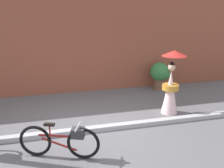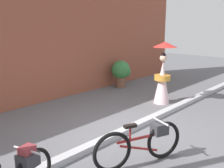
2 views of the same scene
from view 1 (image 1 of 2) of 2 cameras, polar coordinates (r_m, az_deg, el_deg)
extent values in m
plane|color=slate|center=(7.11, -4.04, -9.84)|extent=(30.00, 30.00, 0.00)
cube|color=brown|center=(9.99, -8.33, 10.07)|extent=(14.00, 0.40, 4.14)
cube|color=#B2B2B7|center=(7.08, -4.05, -9.40)|extent=(14.00, 0.20, 0.12)
torus|color=black|center=(5.83, -6.01, -12.25)|extent=(0.68, 0.32, 0.70)
torus|color=black|center=(6.12, -15.71, -11.36)|extent=(0.68, 0.32, 0.70)
cube|color=maroon|center=(5.89, -11.06, -10.62)|extent=(0.82, 0.35, 0.04)
cube|color=maroon|center=(5.97, -10.96, -12.25)|extent=(0.72, 0.30, 0.27)
cylinder|color=maroon|center=(5.89, -12.87, -9.50)|extent=(0.03, 0.03, 0.29)
cube|color=black|center=(5.83, -12.96, -8.24)|extent=(0.24, 0.16, 0.05)
cylinder|color=silver|center=(5.68, -7.16, -8.80)|extent=(0.20, 0.46, 0.03)
cube|color=#333338|center=(5.74, -7.11, -10.09)|extent=(0.32, 0.30, 0.20)
cone|color=silver|center=(8.20, 12.05, -1.67)|extent=(0.48, 0.48, 1.30)
cylinder|color=#C1842D|center=(8.15, 12.11, -0.63)|extent=(0.49, 0.49, 0.16)
sphere|color=beige|center=(8.00, 12.36, 3.46)|extent=(0.21, 0.21, 0.21)
sphere|color=black|center=(7.99, 12.40, 3.97)|extent=(0.16, 0.16, 0.16)
cylinder|color=olive|center=(8.00, 12.81, 4.35)|extent=(0.02, 0.02, 0.55)
cone|color=red|center=(7.95, 12.93, 6.28)|extent=(0.72, 0.72, 0.16)
cylinder|color=brown|center=(10.59, 9.77, -0.01)|extent=(0.39, 0.39, 0.39)
sphere|color=#387F42|center=(10.46, 9.90, 2.52)|extent=(0.71, 0.71, 0.71)
sphere|color=#387F42|center=(10.47, 11.00, 1.96)|extent=(0.39, 0.39, 0.39)
camera|label=2|loc=(4.23, -60.62, -2.10)|focal=41.33mm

